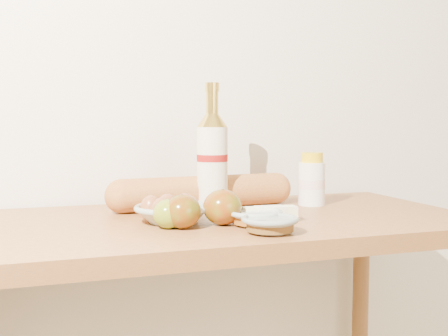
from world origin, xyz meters
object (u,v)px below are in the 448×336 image
at_px(bourbon_bottle, 212,159).
at_px(baguette, 203,192).
at_px(table, 220,269).
at_px(egg_bowl, 172,211).
at_px(cream_bottle, 312,181).

relative_size(bourbon_bottle, baguette, 0.63).
distance_m(bourbon_bottle, baguette, 0.10).
xyz_separation_m(table, baguette, (0.00, 0.15, 0.17)).
bearing_deg(egg_bowl, baguette, 54.45).
relative_size(table, baguette, 2.33).
height_order(table, baguette, baguette).
distance_m(table, egg_bowl, 0.19).
distance_m(egg_bowl, baguette, 0.21).
bearing_deg(egg_bowl, bourbon_bottle, 44.95).
bearing_deg(table, baguette, 89.02).
xyz_separation_m(cream_bottle, baguette, (-0.29, 0.04, -0.02)).
distance_m(table, bourbon_bottle, 0.28).
height_order(table, cream_bottle, cream_bottle).
bearing_deg(table, egg_bowl, -168.58).
height_order(table, bourbon_bottle, bourbon_bottle).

